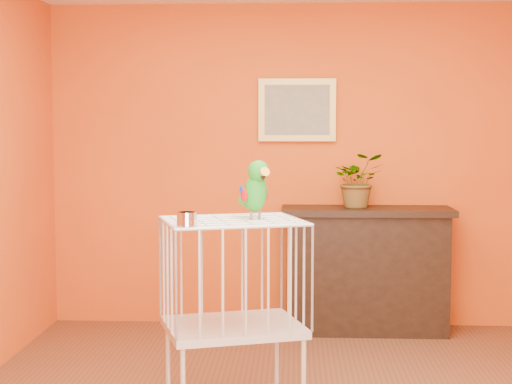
{
  "coord_description": "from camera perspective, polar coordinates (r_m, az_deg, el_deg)",
  "views": [
    {
      "loc": [
        -0.01,
        -4.1,
        1.62
      ],
      "look_at": [
        -0.22,
        0.08,
        1.27
      ],
      "focal_mm": 55.0,
      "sensor_mm": 36.0,
      "label": 1
    }
  ],
  "objects": [
    {
      "name": "room_shell",
      "position": [
        4.1,
        3.07,
        4.31
      ],
      "size": [
        4.5,
        4.5,
        4.5
      ],
      "color": "#E05715",
      "rests_on": "ground"
    },
    {
      "name": "console_cabinet",
      "position": [
        6.24,
        8.0,
        -5.63
      ],
      "size": [
        1.33,
        0.48,
        0.99
      ],
      "color": "black",
      "rests_on": "ground"
    },
    {
      "name": "potted_plant",
      "position": [
        6.16,
        7.44,
        0.4
      ],
      "size": [
        0.43,
        0.47,
        0.33
      ],
      "primitive_type": "imported",
      "rotation": [
        0.0,
        0.0,
        0.11
      ],
      "color": "#26722D",
      "rests_on": "console_cabinet"
    },
    {
      "name": "framed_picture",
      "position": [
        6.32,
        3.01,
        5.98
      ],
      "size": [
        0.62,
        0.04,
        0.5
      ],
      "color": "#BA9542",
      "rests_on": "room_shell"
    },
    {
      "name": "birdcage",
      "position": [
        4.34,
        -1.66,
        -9.07
      ],
      "size": [
        0.86,
        0.75,
        1.11
      ],
      "rotation": [
        0.0,
        0.0,
        0.31
      ],
      "color": "beige",
      "rests_on": "ground"
    },
    {
      "name": "feed_cup",
      "position": [
        3.97,
        -5.06,
        -1.97
      ],
      "size": [
        0.1,
        0.1,
        0.07
      ],
      "primitive_type": "cylinder",
      "color": "silver",
      "rests_on": "birdcage"
    },
    {
      "name": "parrot",
      "position": [
        4.29,
        -0.03,
        0.24
      ],
      "size": [
        0.21,
        0.28,
        0.33
      ],
      "rotation": [
        0.0,
        0.0,
        0.52
      ],
      "color": "#59544C",
      "rests_on": "birdcage"
    }
  ]
}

